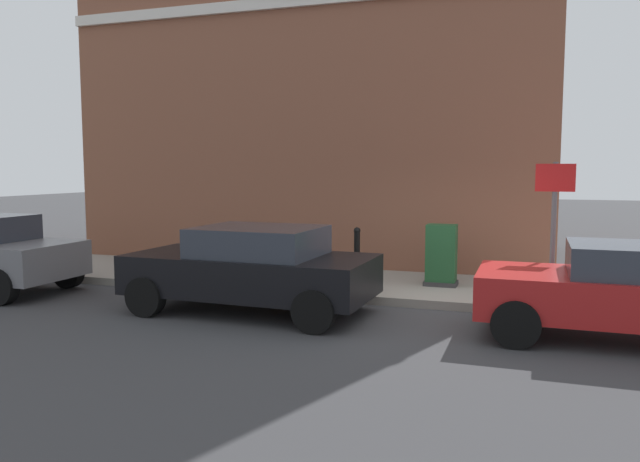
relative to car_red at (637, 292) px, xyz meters
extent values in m
plane|color=#38383A|center=(0.66, 2.86, -0.70)|extent=(80.00, 80.00, 0.00)
cube|color=gray|center=(2.47, 8.86, -0.63)|extent=(2.78, 30.00, 0.15)
cube|color=brown|center=(7.18, 6.51, 4.29)|extent=(6.63, 11.30, 9.98)
cube|color=silver|center=(3.82, 6.51, 5.26)|extent=(0.12, 11.30, 0.24)
cube|color=maroon|center=(0.00, 0.00, -0.08)|extent=(1.67, 4.13, 0.59)
cube|color=#2D333D|center=(0.00, -0.02, 0.41)|extent=(1.46, 1.80, 0.44)
cylinder|color=black|center=(-0.77, 1.52, -0.38)|extent=(0.22, 0.64, 0.64)
cylinder|color=black|center=(0.78, 1.52, -0.38)|extent=(0.22, 0.64, 0.64)
cube|color=black|center=(-0.05, 5.67, -0.07)|extent=(1.92, 4.02, 0.63)
cube|color=#2D333D|center=(-0.06, 5.52, 0.47)|extent=(1.65, 1.98, 0.48)
cylinder|color=black|center=(-0.86, 7.13, -0.38)|extent=(0.24, 0.65, 0.64)
cylinder|color=black|center=(0.84, 7.08, -0.38)|extent=(0.24, 0.65, 0.64)
cylinder|color=black|center=(-0.95, 4.26, -0.38)|extent=(0.24, 0.65, 0.64)
cylinder|color=black|center=(0.76, 4.21, -0.38)|extent=(0.24, 0.65, 0.64)
cylinder|color=black|center=(-0.97, 9.97, -0.38)|extent=(0.22, 0.64, 0.64)
cylinder|color=black|center=(0.65, 9.96, -0.38)|extent=(0.22, 0.64, 0.64)
cube|color=#1E4C28|center=(2.52, 2.94, 0.02)|extent=(0.40, 0.55, 1.15)
cube|color=#333333|center=(2.52, 2.94, -0.51)|extent=(0.46, 0.61, 0.08)
cylinder|color=black|center=(2.62, 4.62, -0.08)|extent=(0.12, 0.12, 0.95)
sphere|color=black|center=(2.62, 4.62, 0.42)|extent=(0.14, 0.14, 0.14)
cylinder|color=black|center=(1.33, 5.86, -0.08)|extent=(0.12, 0.12, 0.95)
sphere|color=black|center=(1.33, 5.86, 0.42)|extent=(0.14, 0.14, 0.14)
cylinder|color=#59595B|center=(1.41, 1.03, 0.60)|extent=(0.08, 0.08, 2.30)
cube|color=white|center=(1.39, 1.03, 1.50)|extent=(0.03, 0.56, 0.40)
cube|color=red|center=(1.38, 1.03, 1.50)|extent=(0.01, 0.60, 0.44)
camera|label=1|loc=(-9.06, 1.40, 1.65)|focal=34.57mm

